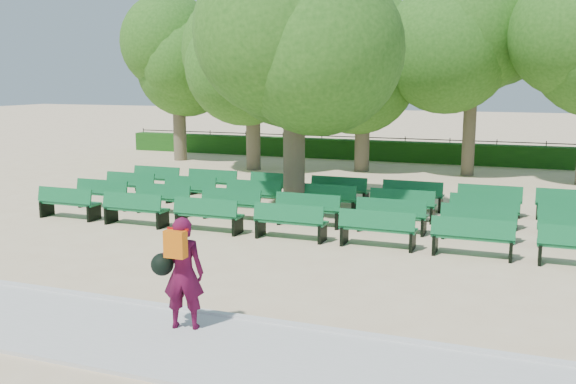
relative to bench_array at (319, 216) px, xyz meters
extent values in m
plane|color=beige|center=(-1.18, -1.12, -0.09)|extent=(120.00, 120.00, 0.00)
cube|color=beige|center=(-1.18, -8.52, -0.06)|extent=(30.00, 2.20, 0.06)
cube|color=silver|center=(-1.18, -7.37, -0.04)|extent=(30.00, 0.12, 0.10)
cube|color=#194B13|center=(-1.18, 12.88, 0.36)|extent=(26.00, 0.70, 0.90)
cube|color=#126734|center=(0.00, 0.01, 0.34)|extent=(1.73, 0.58, 0.06)
cube|color=#126734|center=(0.00, -0.19, 0.58)|extent=(1.71, 0.23, 0.40)
cylinder|color=brown|center=(-0.89, 0.51, 1.59)|extent=(0.60, 0.60, 3.35)
ellipsoid|color=#2F651B|center=(-0.89, 0.51, 4.55)|extent=(4.68, 4.68, 4.21)
imported|color=#4E0B29|center=(0.51, -8.02, 0.82)|extent=(0.71, 0.56, 1.70)
cube|color=orange|center=(0.51, -8.21, 1.31)|extent=(0.32, 0.16, 0.40)
sphere|color=black|center=(0.19, -8.07, 0.93)|extent=(0.34, 0.34, 0.34)
camera|label=1|loc=(5.18, -15.98, 3.66)|focal=40.00mm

